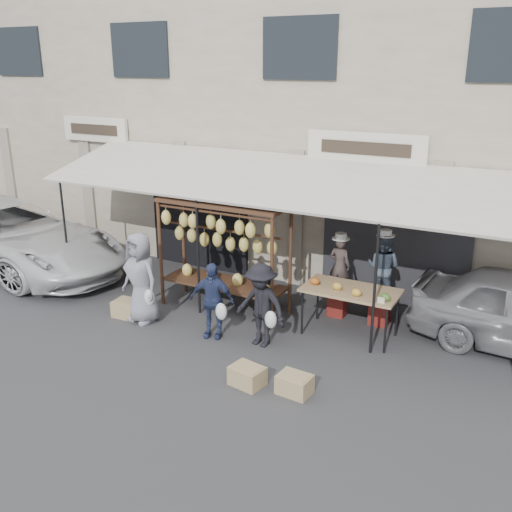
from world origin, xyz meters
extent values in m
plane|color=#2D2D30|center=(0.00, 0.00, 0.00)|extent=(90.00, 90.00, 0.00)
cube|color=#C6B39B|center=(0.00, 6.50, 3.50)|extent=(24.00, 6.00, 7.00)
cube|color=#232328|center=(2.20, 3.46, 1.25)|extent=(3.00, 0.10, 2.50)
cube|color=black|center=(-2.50, 3.46, 1.25)|extent=(2.60, 0.10, 2.50)
cube|color=silver|center=(1.50, 3.40, 3.15)|extent=(2.40, 0.10, 0.60)
cube|color=silver|center=(-5.50, 3.40, 3.15)|extent=(2.00, 0.10, 0.60)
cube|color=beige|center=(0.00, 2.30, 2.60)|extent=(10.00, 2.34, 0.63)
cylinder|color=black|center=(-4.50, 1.15, 1.15)|extent=(0.05, 0.05, 2.30)
cylinder|color=black|center=(-1.00, 1.15, 1.15)|extent=(0.05, 0.05, 2.30)
cylinder|color=black|center=(2.50, 1.15, 1.15)|extent=(0.05, 0.05, 2.30)
cylinder|color=#51301F|center=(-1.91, 1.16, 1.10)|extent=(0.07, 0.07, 2.20)
cylinder|color=#51301F|center=(0.59, 1.16, 1.10)|extent=(0.07, 0.07, 2.20)
cylinder|color=#51301F|center=(-1.91, 1.96, 1.10)|extent=(0.07, 0.07, 2.20)
cylinder|color=#51301F|center=(0.59, 1.96, 1.10)|extent=(0.07, 0.07, 2.20)
cube|color=#51301F|center=(-0.66, 1.56, 2.20)|extent=(2.60, 0.90, 0.07)
cylinder|color=#51301F|center=(-0.66, 1.21, 2.08)|extent=(2.50, 0.05, 0.05)
cylinder|color=#51301F|center=(-0.66, 1.91, 2.08)|extent=(2.50, 0.05, 0.05)
cylinder|color=#51301F|center=(-0.66, 1.56, 1.65)|extent=(2.50, 0.05, 0.05)
cube|color=#51301F|center=(-0.66, 1.56, 0.55)|extent=(2.50, 0.80, 0.05)
ellipsoid|color=#E2C263|center=(-1.76, 1.21, 1.85)|extent=(0.20, 0.18, 0.30)
ellipsoid|color=#E2C263|center=(-1.45, 1.36, 1.80)|extent=(0.20, 0.18, 0.30)
ellipsoid|color=#E2C263|center=(-1.13, 1.21, 1.86)|extent=(0.20, 0.18, 0.30)
ellipsoid|color=#E2C263|center=(-0.82, 1.36, 1.86)|extent=(0.20, 0.18, 0.30)
ellipsoid|color=#E2C263|center=(-0.51, 1.21, 1.83)|extent=(0.20, 0.18, 0.30)
ellipsoid|color=#E2C263|center=(-0.19, 1.36, 1.82)|extent=(0.20, 0.18, 0.30)
ellipsoid|color=#E2C263|center=(0.12, 1.21, 1.85)|extent=(0.20, 0.18, 0.30)
ellipsoid|color=#E2C263|center=(0.44, 1.36, 1.85)|extent=(0.20, 0.18, 0.30)
ellipsoid|color=#E2C263|center=(-1.71, 1.56, 1.45)|extent=(0.20, 0.18, 0.30)
ellipsoid|color=#E2C263|center=(-1.41, 1.56, 1.44)|extent=(0.20, 0.18, 0.30)
ellipsoid|color=#E2C263|center=(-1.11, 1.56, 1.40)|extent=(0.20, 0.18, 0.30)
ellipsoid|color=#E2C263|center=(-0.81, 1.56, 1.44)|extent=(0.20, 0.18, 0.30)
ellipsoid|color=#E2C263|center=(-0.51, 1.56, 1.40)|extent=(0.20, 0.18, 0.30)
ellipsoid|color=#E2C263|center=(-0.21, 1.56, 1.43)|extent=(0.20, 0.18, 0.30)
ellipsoid|color=#E2C263|center=(0.09, 1.56, 1.43)|extent=(0.20, 0.18, 0.30)
ellipsoid|color=#E2C263|center=(0.39, 1.56, 1.45)|extent=(0.20, 0.18, 0.30)
cube|color=#A4855B|center=(1.94, 1.61, 0.88)|extent=(1.70, 0.90, 0.05)
cylinder|color=black|center=(1.17, 1.24, 0.42)|extent=(0.04, 0.04, 0.85)
cylinder|color=black|center=(2.71, 1.24, 0.42)|extent=(0.04, 0.04, 0.85)
cylinder|color=black|center=(1.17, 1.98, 0.42)|extent=(0.04, 0.04, 0.85)
cylinder|color=black|center=(2.71, 1.98, 0.42)|extent=(0.04, 0.04, 0.85)
ellipsoid|color=#B25919|center=(1.29, 1.51, 0.97)|extent=(0.18, 0.14, 0.14)
ellipsoid|color=gold|center=(1.74, 1.47, 0.97)|extent=(0.18, 0.14, 0.14)
ellipsoid|color=gold|center=(2.13, 1.35, 0.97)|extent=(0.18, 0.14, 0.14)
ellipsoid|color=#477226|center=(2.63, 1.38, 0.97)|extent=(0.18, 0.14, 0.14)
imported|color=#423634|center=(1.45, 2.34, 1.04)|extent=(0.43, 0.29, 1.14)
imported|color=#3D4A5C|center=(2.30, 2.34, 1.15)|extent=(0.67, 0.55, 1.29)
imported|color=gray|center=(-1.76, 0.32, 0.88)|extent=(0.96, 0.73, 1.76)
imported|color=navy|center=(-0.23, 0.41, 0.70)|extent=(0.88, 0.54, 1.41)
imported|color=black|center=(0.70, 0.52, 0.75)|extent=(1.03, 0.67, 1.51)
cube|color=maroon|center=(1.45, 2.34, 0.23)|extent=(0.38, 0.38, 0.47)
cube|color=maroon|center=(2.30, 2.34, 0.25)|extent=(0.40, 0.40, 0.50)
cube|color=tan|center=(1.14, -0.75, 0.15)|extent=(0.56, 0.46, 0.30)
cube|color=tan|center=(1.88, -0.63, 0.15)|extent=(0.52, 0.41, 0.30)
cube|color=tan|center=(-2.15, 0.35, 0.16)|extent=(0.56, 0.44, 0.32)
imported|color=silver|center=(-7.06, 1.56, 1.11)|extent=(5.66, 3.33, 2.21)
camera|label=1|loc=(4.90, -7.49, 4.73)|focal=40.00mm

